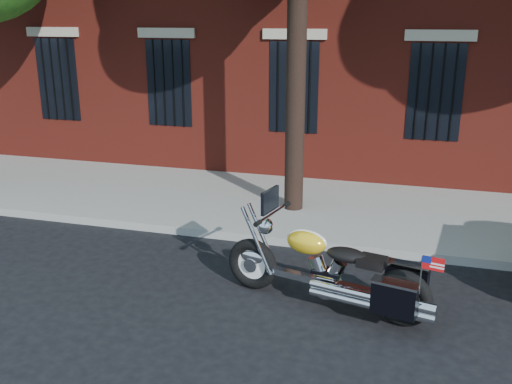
# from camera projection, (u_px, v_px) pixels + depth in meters

# --- Properties ---
(ground) EXTENTS (120.00, 120.00, 0.00)m
(ground) POSITION_uv_depth(u_px,v_px,m) (220.00, 274.00, 8.62)
(ground) COLOR black
(ground) RESTS_ON ground
(curb) EXTENTS (40.00, 0.16, 0.15)m
(curb) POSITION_uv_depth(u_px,v_px,m) (246.00, 237.00, 9.87)
(curb) COLOR gray
(curb) RESTS_ON ground
(sidewalk) EXTENTS (40.00, 3.60, 0.15)m
(sidewalk) POSITION_uv_depth(u_px,v_px,m) (273.00, 204.00, 11.59)
(sidewalk) COLOR gray
(sidewalk) RESTS_ON ground
(motorcycle) EXTENTS (2.89, 1.28, 1.52)m
(motorcycle) POSITION_uv_depth(u_px,v_px,m) (334.00, 273.00, 7.45)
(motorcycle) COLOR black
(motorcycle) RESTS_ON ground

